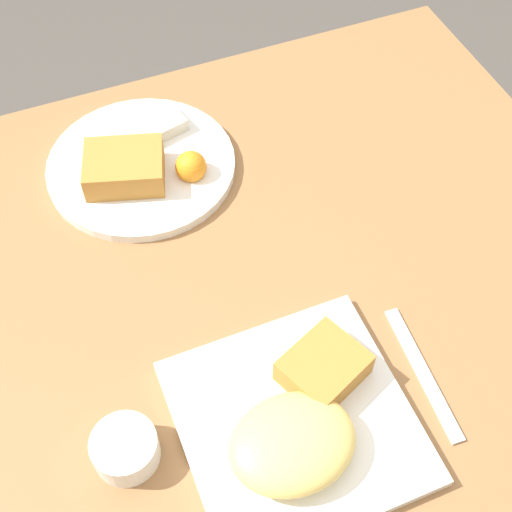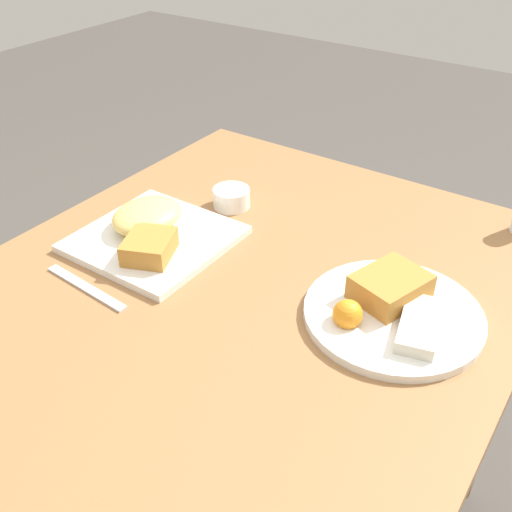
{
  "view_description": "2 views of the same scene",
  "coord_description": "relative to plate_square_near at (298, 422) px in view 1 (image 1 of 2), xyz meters",
  "views": [
    {
      "loc": [
        -0.18,
        -0.48,
        1.52
      ],
      "look_at": [
        0.01,
        0.0,
        0.82
      ],
      "focal_mm": 50.0,
      "sensor_mm": 36.0,
      "label": 1
    },
    {
      "loc": [
        0.61,
        0.45,
        1.36
      ],
      "look_at": [
        -0.02,
        0.02,
        0.84
      ],
      "focal_mm": 42.0,
      "sensor_mm": 36.0,
      "label": 2
    }
  ],
  "objects": [
    {
      "name": "plate_square_near",
      "position": [
        0.0,
        0.0,
        0.0
      ],
      "size": [
        0.25,
        0.25,
        0.06
      ],
      "color": "white",
      "rests_on": "dining_table"
    },
    {
      "name": "ground_plane",
      "position": [
        0.02,
        0.21,
        -0.8
      ],
      "size": [
        8.0,
        8.0,
        0.0
      ],
      "primitive_type": "plane",
      "color": "#4C4742"
    },
    {
      "name": "plate_oval_far",
      "position": [
        -0.05,
        0.44,
        -0.01
      ],
      "size": [
        0.27,
        0.27,
        0.05
      ],
      "color": "white",
      "rests_on": "dining_table"
    },
    {
      "name": "sauce_ramekin",
      "position": [
        -0.18,
        0.04,
        -0.0
      ],
      "size": [
        0.07,
        0.07,
        0.04
      ],
      "color": "white",
      "rests_on": "dining_table"
    },
    {
      "name": "dining_table",
      "position": [
        0.02,
        0.21,
        -0.12
      ],
      "size": [
        1.01,
        0.84,
        0.78
      ],
      "color": "olive",
      "rests_on": "ground_plane"
    },
    {
      "name": "butter_knife",
      "position": [
        0.16,
        0.01,
        -0.02
      ],
      "size": [
        0.03,
        0.18,
        0.0
      ],
      "rotation": [
        0.0,
        0.0,
        1.5
      ],
      "color": "silver",
      "rests_on": "dining_table"
    }
  ]
}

